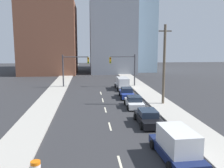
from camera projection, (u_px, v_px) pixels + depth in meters
sidewalk_left at (63, 81)px, 52.25m from camera, size 3.21×90.50×0.17m
sidewalk_right at (131, 80)px, 53.62m from camera, size 3.21×90.50×0.17m
lane_stripe_at_7m at (120, 164)px, 15.78m from camera, size 0.16×2.40×0.01m
lane_stripe_at_15m at (110, 126)px, 23.12m from camera, size 0.16×2.40×0.01m
lane_stripe_at_21m at (105, 110)px, 29.05m from camera, size 0.16×2.40×0.01m
lane_stripe_at_26m at (103, 100)px, 34.07m from camera, size 0.16×2.40×0.01m
lane_stripe_at_31m at (101, 93)px, 39.14m from camera, size 0.16×2.40×0.01m
building_brick_left at (50, 39)px, 66.27m from camera, size 14.00×16.00×18.13m
building_office_center at (111, 34)px, 71.58m from camera, size 12.00×20.00×21.04m
building_glass_right at (129, 1)px, 74.53m from camera, size 13.00×20.00×40.85m
traffic_signal_left at (71, 66)px, 43.94m from camera, size 4.74×0.35×5.81m
traffic_signal_right at (127, 66)px, 44.89m from camera, size 4.74×0.35×5.81m
utility_pole_right_mid at (164, 64)px, 30.85m from camera, size 1.60×0.32×9.95m
box_truck_navy at (177, 145)px, 16.31m from camera, size 2.54×5.53×2.09m
sedan_black at (148, 118)px, 23.67m from camera, size 2.12×4.78×1.40m
sedan_white at (134, 102)px, 30.18m from camera, size 2.19×4.41×1.37m
sedan_blue at (127, 93)px, 35.75m from camera, size 2.15×4.59×1.44m
box_truck_gray at (123, 84)px, 42.60m from camera, size 2.31×6.07×2.00m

